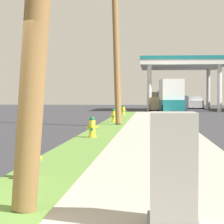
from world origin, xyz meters
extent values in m
cylinder|color=yellow|center=(0.54, 3.52, 0.15)|extent=(0.29, 0.29, 0.06)
cylinder|color=yellow|center=(0.54, 3.52, 0.42)|extent=(0.22, 0.22, 0.60)
sphere|color=#196038|center=(0.54, 3.52, 0.76)|extent=(0.19, 0.19, 0.19)
cylinder|color=#196038|center=(0.54, 3.52, 0.84)|extent=(0.06, 0.06, 0.05)
cylinder|color=yellow|center=(0.38, 3.52, 0.47)|extent=(0.10, 0.09, 0.09)
cylinder|color=yellow|center=(0.70, 3.52, 0.47)|extent=(0.10, 0.09, 0.09)
cylinder|color=#196038|center=(0.54, 3.35, 0.42)|extent=(0.11, 0.12, 0.11)
cylinder|color=yellow|center=(0.63, 12.08, 0.15)|extent=(0.29, 0.29, 0.06)
cylinder|color=yellow|center=(0.63, 12.08, 0.42)|extent=(0.22, 0.22, 0.60)
sphere|color=#196038|center=(0.63, 12.08, 0.76)|extent=(0.19, 0.19, 0.19)
cylinder|color=#196038|center=(0.63, 12.08, 0.84)|extent=(0.06, 0.06, 0.05)
cylinder|color=yellow|center=(0.47, 12.08, 0.47)|extent=(0.10, 0.09, 0.09)
cylinder|color=yellow|center=(0.79, 12.08, 0.47)|extent=(0.10, 0.09, 0.09)
cylinder|color=#196038|center=(0.63, 11.91, 0.42)|extent=(0.11, 0.12, 0.11)
cylinder|color=yellow|center=(0.63, 22.27, 0.15)|extent=(0.29, 0.29, 0.06)
cylinder|color=yellow|center=(0.63, 22.27, 0.42)|extent=(0.22, 0.22, 0.60)
sphere|color=#196038|center=(0.63, 22.27, 0.76)|extent=(0.19, 0.19, 0.19)
cylinder|color=#196038|center=(0.63, 22.27, 0.84)|extent=(0.06, 0.06, 0.05)
cylinder|color=yellow|center=(0.47, 22.27, 0.47)|extent=(0.10, 0.09, 0.09)
cylinder|color=yellow|center=(0.79, 22.27, 0.47)|extent=(0.10, 0.09, 0.09)
cylinder|color=#196038|center=(0.63, 22.10, 0.42)|extent=(0.11, 0.12, 0.11)
cylinder|color=yellow|center=(0.61, 32.41, 0.15)|extent=(0.29, 0.29, 0.06)
cylinder|color=yellow|center=(0.61, 32.41, 0.42)|extent=(0.22, 0.22, 0.60)
sphere|color=#196038|center=(0.61, 32.41, 0.76)|extent=(0.19, 0.19, 0.19)
cylinder|color=#196038|center=(0.61, 32.41, 0.84)|extent=(0.06, 0.06, 0.05)
cylinder|color=yellow|center=(0.45, 32.41, 0.47)|extent=(0.10, 0.09, 0.09)
cylinder|color=yellow|center=(0.77, 32.41, 0.47)|extent=(0.10, 0.09, 0.09)
cylinder|color=#196038|center=(0.61, 32.24, 0.42)|extent=(0.11, 0.12, 0.11)
cylinder|color=olive|center=(0.87, 20.51, 5.01)|extent=(0.78, 1.80, 9.78)
cube|color=slate|center=(2.91, 0.54, 0.16)|extent=(0.57, 0.68, 0.08)
cube|color=gray|center=(2.91, 0.54, 0.76)|extent=(0.51, 0.62, 1.28)
cylinder|color=silver|center=(2.58, 44.13, 2.33)|extent=(0.44, 0.44, 4.66)
cylinder|color=silver|center=(9.51, 44.13, 2.33)|extent=(0.44, 0.44, 4.66)
cylinder|color=silver|center=(2.58, 53.57, 2.33)|extent=(0.44, 0.44, 4.66)
cylinder|color=silver|center=(9.51, 53.57, 2.33)|extent=(0.44, 0.44, 4.66)
cube|color=white|center=(6.04, 48.85, 4.91)|extent=(8.73, 11.23, 0.50)
cube|color=#197A7F|center=(6.04, 48.85, 5.34)|extent=(8.83, 11.33, 0.36)
cube|color=#47474C|center=(6.04, 44.13, 0.80)|extent=(0.70, 1.10, 1.60)
cube|color=#47474C|center=(6.04, 53.57, 0.80)|extent=(0.70, 1.10, 1.60)
cube|color=white|center=(8.14, 55.85, 0.59)|extent=(1.88, 4.52, 0.85)
cube|color=white|center=(8.14, 55.62, 1.29)|extent=(1.63, 2.05, 0.56)
cylinder|color=black|center=(7.30, 57.56, 0.30)|extent=(0.23, 0.60, 0.60)
cylinder|color=black|center=(9.02, 57.54, 0.30)|extent=(0.23, 0.60, 0.60)
cylinder|color=black|center=(7.25, 54.16, 0.30)|extent=(0.23, 0.60, 0.60)
cylinder|color=black|center=(8.97, 54.14, 0.30)|extent=(0.23, 0.60, 0.60)
cube|color=tan|center=(3.73, 45.28, 0.71)|extent=(2.13, 5.45, 1.00)
cube|color=tan|center=(3.76, 46.26, 1.59)|extent=(1.89, 2.10, 0.76)
cube|color=tan|center=(3.70, 44.10, 1.33)|extent=(1.95, 2.96, 0.24)
cylinder|color=black|center=(2.83, 47.46, 0.38)|extent=(0.24, 0.77, 0.76)
cylinder|color=black|center=(4.73, 47.41, 0.38)|extent=(0.24, 0.77, 0.76)
cylinder|color=black|center=(2.73, 43.16, 0.38)|extent=(0.24, 0.77, 0.76)
cylinder|color=black|center=(4.63, 43.11, 0.38)|extent=(0.24, 0.77, 0.76)
cube|color=#197075|center=(4.58, 42.09, 0.71)|extent=(2.46, 6.53, 1.00)
cube|color=white|center=(4.63, 41.32, 2.16)|extent=(2.25, 4.10, 1.90)
cube|color=#197075|center=(4.43, 44.13, 1.66)|extent=(1.99, 2.18, 0.90)
cylinder|color=black|center=(3.43, 44.66, 0.38)|extent=(0.28, 0.77, 0.76)
cylinder|color=black|center=(5.33, 44.80, 0.38)|extent=(0.28, 0.77, 0.76)
cylinder|color=black|center=(3.82, 39.38, 0.38)|extent=(0.28, 0.77, 0.76)
cylinder|color=black|center=(5.72, 39.51, 0.38)|extent=(0.28, 0.77, 0.76)
camera|label=1|loc=(2.66, -4.97, 1.58)|focal=78.52mm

